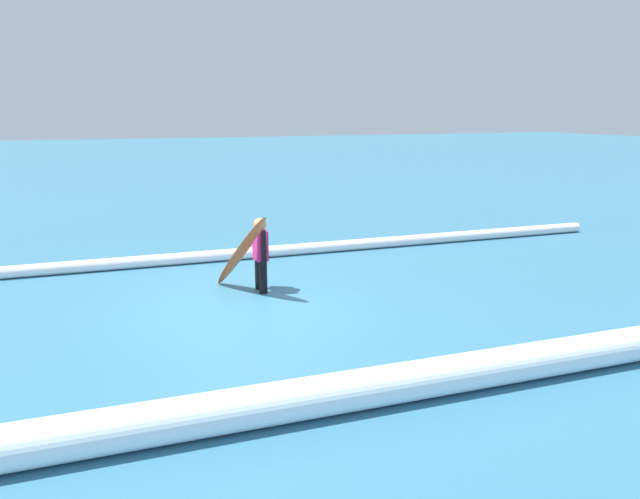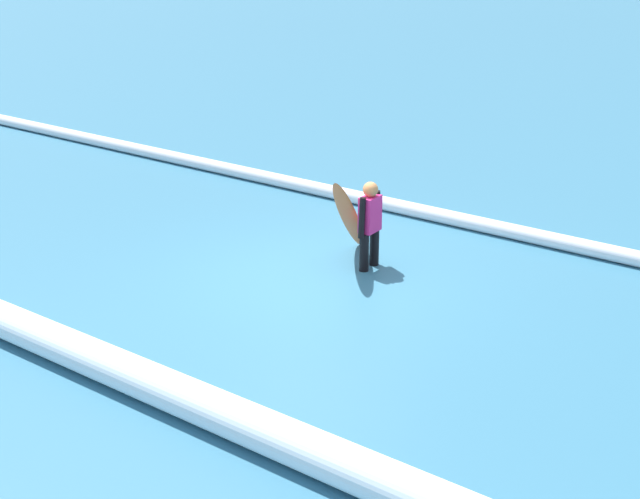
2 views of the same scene
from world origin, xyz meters
The scene contains 5 objects.
ground_plane centered at (0.00, 0.00, 0.00)m, with size 125.79×125.79×0.00m, color teal.
surfer centered at (-0.43, -0.73, 0.72)m, with size 0.22×0.57×1.30m.
surfboard centered at (-0.07, -0.74, 0.73)m, with size 0.75×1.57×1.48m.
wave_crest_foreground centered at (2.28, -3.21, 0.12)m, with size 0.24×0.24×23.75m, color white.
wave_crest_midground centered at (-2.21, 3.84, 0.22)m, with size 0.43×0.43×21.62m, color white.
Camera 1 is at (2.35, 9.01, 3.09)m, focal length 33.51 mm.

